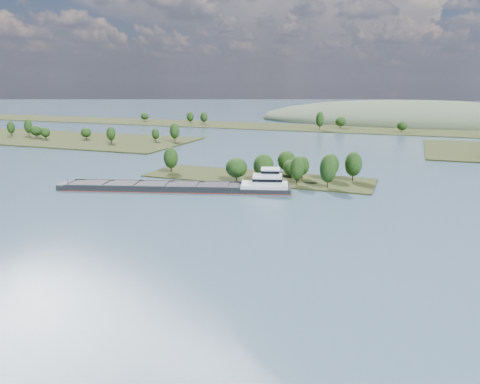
% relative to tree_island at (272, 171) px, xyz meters
% --- Properties ---
extents(ground, '(1800.00, 1800.00, 0.00)m').
position_rel_tree_island_xyz_m(ground, '(-6.97, -58.99, -4.10)').
color(ground, '#364B5D').
rests_on(ground, ground).
extents(tree_island, '(100.00, 31.13, 14.61)m').
position_rel_tree_island_xyz_m(tree_island, '(0.00, 0.00, 0.00)').
color(tree_island, '#252C13').
rests_on(tree_island, ground).
extents(left_bank, '(300.00, 80.00, 15.34)m').
position_rel_tree_island_xyz_m(left_bank, '(-236.67, 81.12, -3.23)').
color(left_bank, '#252C13').
rests_on(left_bank, ground).
extents(back_shoreline, '(900.00, 60.00, 16.75)m').
position_rel_tree_island_xyz_m(back_shoreline, '(2.37, 220.85, -3.40)').
color(back_shoreline, '#252C13').
rests_on(back_shoreline, ground).
extents(hill_west, '(320.00, 160.00, 44.00)m').
position_rel_tree_island_xyz_m(hill_west, '(53.03, 321.01, -4.10)').
color(hill_west, '#3F4F36').
rests_on(hill_west, ground).
extents(cargo_barge, '(91.05, 35.64, 12.39)m').
position_rel_tree_island_xyz_m(cargo_barge, '(-24.66, -29.30, -2.54)').
color(cargo_barge, black).
rests_on(cargo_barge, ground).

